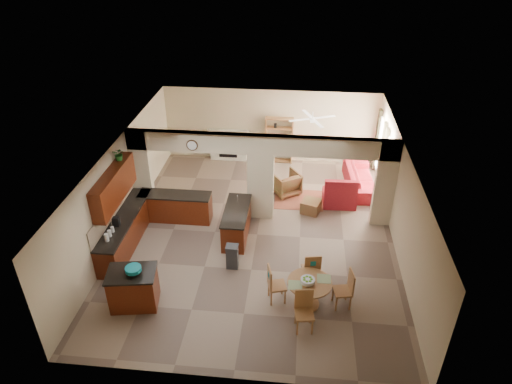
# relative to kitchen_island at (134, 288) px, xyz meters

# --- Properties ---
(floor) EXTENTS (10.00, 10.00, 0.00)m
(floor) POSITION_rel_kitchen_island_xyz_m (2.68, 3.12, -0.50)
(floor) COLOR #7D6957
(floor) RESTS_ON ground
(ceiling) EXTENTS (10.00, 10.00, 0.00)m
(ceiling) POSITION_rel_kitchen_island_xyz_m (2.68, 3.12, 2.30)
(ceiling) COLOR white
(ceiling) RESTS_ON wall_back
(wall_back) EXTENTS (8.00, 0.00, 8.00)m
(wall_back) POSITION_rel_kitchen_island_xyz_m (2.68, 8.12, 0.90)
(wall_back) COLOR #C4BA8F
(wall_back) RESTS_ON floor
(wall_front) EXTENTS (8.00, 0.00, 8.00)m
(wall_front) POSITION_rel_kitchen_island_xyz_m (2.68, -1.88, 0.90)
(wall_front) COLOR #C4BA8F
(wall_front) RESTS_ON floor
(wall_left) EXTENTS (0.00, 10.00, 10.00)m
(wall_left) POSITION_rel_kitchen_island_xyz_m (-1.32, 3.12, 0.90)
(wall_left) COLOR #C4BA8F
(wall_left) RESTS_ON floor
(wall_right) EXTENTS (0.00, 10.00, 10.00)m
(wall_right) POSITION_rel_kitchen_island_xyz_m (6.68, 3.12, 0.90)
(wall_right) COLOR #C4BA8F
(wall_right) RESTS_ON floor
(partition_left_pier) EXTENTS (0.60, 0.25, 2.80)m
(partition_left_pier) POSITION_rel_kitchen_island_xyz_m (-1.02, 4.12, 0.90)
(partition_left_pier) COLOR #C4BA8F
(partition_left_pier) RESTS_ON floor
(partition_center_pier) EXTENTS (0.80, 0.25, 2.20)m
(partition_center_pier) POSITION_rel_kitchen_island_xyz_m (2.68, 4.12, 0.60)
(partition_center_pier) COLOR #C4BA8F
(partition_center_pier) RESTS_ON floor
(partition_right_pier) EXTENTS (0.60, 0.25, 2.80)m
(partition_right_pier) POSITION_rel_kitchen_island_xyz_m (6.38, 4.12, 0.90)
(partition_right_pier) COLOR #C4BA8F
(partition_right_pier) RESTS_ON floor
(partition_header) EXTENTS (8.00, 0.25, 0.60)m
(partition_header) POSITION_rel_kitchen_island_xyz_m (2.68, 4.12, 2.00)
(partition_header) COLOR #C4BA8F
(partition_header) RESTS_ON partition_center_pier
(kitchen_counter) EXTENTS (2.52, 3.29, 1.48)m
(kitchen_counter) POSITION_rel_kitchen_island_xyz_m (-0.58, 2.88, -0.03)
(kitchen_counter) COLOR #3C1406
(kitchen_counter) RESTS_ON floor
(upper_cabinets) EXTENTS (0.35, 2.40, 0.90)m
(upper_cabinets) POSITION_rel_kitchen_island_xyz_m (-1.14, 2.32, 1.42)
(upper_cabinets) COLOR #3C1406
(upper_cabinets) RESTS_ON wall_left
(peninsula) EXTENTS (0.70, 1.85, 0.91)m
(peninsula) POSITION_rel_kitchen_island_xyz_m (2.08, 3.01, -0.04)
(peninsula) COLOR #3C1406
(peninsula) RESTS_ON floor
(wall_clock) EXTENTS (0.34, 0.03, 0.34)m
(wall_clock) POSITION_rel_kitchen_island_xyz_m (0.68, 3.97, 1.95)
(wall_clock) COLOR #4D2F19
(wall_clock) RESTS_ON partition_header
(rug) EXTENTS (1.60, 1.30, 0.01)m
(rug) POSITION_rel_kitchen_island_xyz_m (3.88, 5.22, -0.49)
(rug) COLOR brown
(rug) RESTS_ON floor
(fireplace) EXTENTS (1.60, 0.35, 1.20)m
(fireplace) POSITION_rel_kitchen_island_xyz_m (1.08, 7.96, 0.12)
(fireplace) COLOR beige
(fireplace) RESTS_ON floor
(shelving_unit) EXTENTS (1.00, 0.32, 1.80)m
(shelving_unit) POSITION_rel_kitchen_island_xyz_m (3.03, 7.94, 0.40)
(shelving_unit) COLOR brown
(shelving_unit) RESTS_ON floor
(window_a) EXTENTS (0.02, 0.90, 1.90)m
(window_a) POSITION_rel_kitchen_island_xyz_m (6.65, 5.42, 0.70)
(window_a) COLOR white
(window_a) RESTS_ON wall_right
(window_b) EXTENTS (0.02, 0.90, 1.90)m
(window_b) POSITION_rel_kitchen_island_xyz_m (6.65, 7.12, 0.70)
(window_b) COLOR white
(window_b) RESTS_ON wall_right
(glazed_door) EXTENTS (0.02, 0.70, 2.10)m
(glazed_door) POSITION_rel_kitchen_island_xyz_m (6.65, 6.27, 0.55)
(glazed_door) COLOR white
(glazed_door) RESTS_ON wall_right
(drape_a_left) EXTENTS (0.10, 0.28, 2.30)m
(drape_a_left) POSITION_rel_kitchen_island_xyz_m (6.61, 4.82, 0.70)
(drape_a_left) COLOR #3B2017
(drape_a_left) RESTS_ON wall_right
(drape_a_right) EXTENTS (0.10, 0.28, 2.30)m
(drape_a_right) POSITION_rel_kitchen_island_xyz_m (6.61, 6.02, 0.70)
(drape_a_right) COLOR #3B2017
(drape_a_right) RESTS_ON wall_right
(drape_b_left) EXTENTS (0.10, 0.28, 2.30)m
(drape_b_left) POSITION_rel_kitchen_island_xyz_m (6.61, 6.52, 0.70)
(drape_b_left) COLOR #3B2017
(drape_b_left) RESTS_ON wall_right
(drape_b_right) EXTENTS (0.10, 0.28, 2.30)m
(drape_b_right) POSITION_rel_kitchen_island_xyz_m (6.61, 7.72, 0.70)
(drape_b_right) COLOR #3B2017
(drape_b_right) RESTS_ON wall_right
(ceiling_fan) EXTENTS (1.00, 1.00, 0.10)m
(ceiling_fan) POSITION_rel_kitchen_island_xyz_m (4.18, 6.12, 2.06)
(ceiling_fan) COLOR white
(ceiling_fan) RESTS_ON ceiling
(kitchen_island) EXTENTS (1.26, 0.99, 0.99)m
(kitchen_island) POSITION_rel_kitchen_island_xyz_m (0.00, 0.00, 0.00)
(kitchen_island) COLOR #3C1406
(kitchen_island) RESTS_ON floor
(teal_bowl) EXTENTS (0.38, 0.38, 0.18)m
(teal_bowl) POSITION_rel_kitchen_island_xyz_m (0.09, -0.02, 0.58)
(teal_bowl) COLOR #137C86
(teal_bowl) RESTS_ON kitchen_island
(trash_can) EXTENTS (0.31, 0.26, 0.65)m
(trash_can) POSITION_rel_kitchen_island_xyz_m (2.16, 1.60, -0.17)
(trash_can) COLOR #2C2D2F
(trash_can) RESTS_ON floor
(dining_table) EXTENTS (1.07, 1.07, 0.73)m
(dining_table) POSITION_rel_kitchen_island_xyz_m (4.21, 0.39, -0.01)
(dining_table) COLOR brown
(dining_table) RESTS_ON floor
(fruit_bowl) EXTENTS (0.34, 0.34, 0.18)m
(fruit_bowl) POSITION_rel_kitchen_island_xyz_m (4.16, 0.31, 0.32)
(fruit_bowl) COLOR #5AA523
(fruit_bowl) RESTS_ON dining_table
(sofa) EXTENTS (2.44, 1.10, 0.70)m
(sofa) POSITION_rel_kitchen_island_xyz_m (5.98, 6.24, -0.15)
(sofa) COLOR maroon
(sofa) RESTS_ON floor
(chaise) EXTENTS (1.09, 0.90, 0.42)m
(chaise) POSITION_rel_kitchen_island_xyz_m (5.20, 5.11, -0.29)
(chaise) COLOR maroon
(chaise) RESTS_ON floor
(armchair) EXTENTS (1.16, 1.17, 0.78)m
(armchair) POSITION_rel_kitchen_island_xyz_m (3.42, 5.61, -0.11)
(armchair) COLOR maroon
(armchair) RESTS_ON floor
(ottoman) EXTENTS (0.71, 0.71, 0.41)m
(ottoman) POSITION_rel_kitchen_island_xyz_m (4.28, 4.53, -0.30)
(ottoman) COLOR maroon
(ottoman) RESTS_ON floor
(plant) EXTENTS (0.35, 0.31, 0.37)m
(plant) POSITION_rel_kitchen_island_xyz_m (-1.14, 3.00, 2.05)
(plant) COLOR #154F15
(plant) RESTS_ON upper_cabinets
(chair_north) EXTENTS (0.49, 0.49, 1.02)m
(chair_north) POSITION_rel_kitchen_island_xyz_m (4.27, 1.08, 0.06)
(chair_north) COLOR brown
(chair_north) RESTS_ON floor
(chair_east) EXTENTS (0.50, 0.50, 1.02)m
(chair_east) POSITION_rel_kitchen_island_xyz_m (5.09, 0.47, 0.06)
(chair_east) COLOR brown
(chair_east) RESTS_ON floor
(chair_south) EXTENTS (0.48, 0.48, 1.02)m
(chair_south) POSITION_rel_kitchen_island_xyz_m (4.09, -0.30, 0.06)
(chair_south) COLOR brown
(chair_south) RESTS_ON floor
(chair_west) EXTENTS (0.52, 0.52, 1.02)m
(chair_west) POSITION_rel_kitchen_island_xyz_m (3.35, 0.46, 0.06)
(chair_west) COLOR brown
(chair_west) RESTS_ON floor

